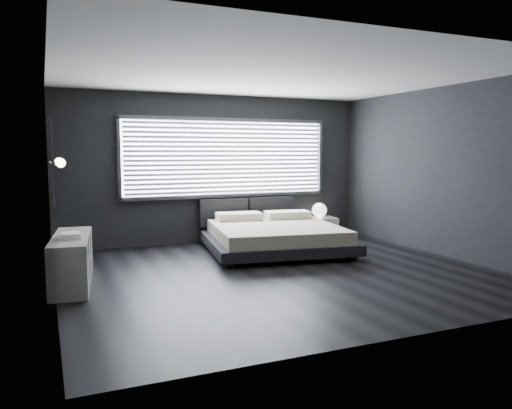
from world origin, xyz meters
name	(u,v)px	position (x,y,z in m)	size (l,w,h in m)	color
room	(280,175)	(0.00, 0.00, 1.40)	(6.04, 6.00, 2.80)	black
window	(228,158)	(0.20, 2.70, 1.61)	(4.14, 0.09, 1.52)	white
headboard	(248,211)	(0.58, 2.64, 0.57)	(1.96, 0.16, 0.52)	black
sconce_near	(60,163)	(-2.88, 0.05, 1.60)	(0.18, 0.11, 0.11)	silver
sconce_far	(59,162)	(-2.88, 0.65, 1.60)	(0.18, 0.11, 0.11)	silver
wall_art_upper	(52,141)	(-2.98, -0.55, 1.85)	(0.01, 0.48, 0.48)	#47474C
wall_art_lower	(53,183)	(-2.98, -0.30, 1.38)	(0.01, 0.48, 0.48)	#47474C
bed	(275,235)	(0.59, 1.39, 0.28)	(2.63, 2.55, 0.60)	black
nightstand	(319,226)	(2.12, 2.50, 0.19)	(0.66, 0.55, 0.38)	silver
orb_lamp	(319,210)	(2.10, 2.46, 0.53)	(0.30, 0.30, 0.30)	white
dresser	(72,260)	(-2.78, 0.45, 0.32)	(0.65, 1.66, 0.65)	silver
book_stack	(70,236)	(-2.80, 0.27, 0.68)	(0.29, 0.37, 0.07)	white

